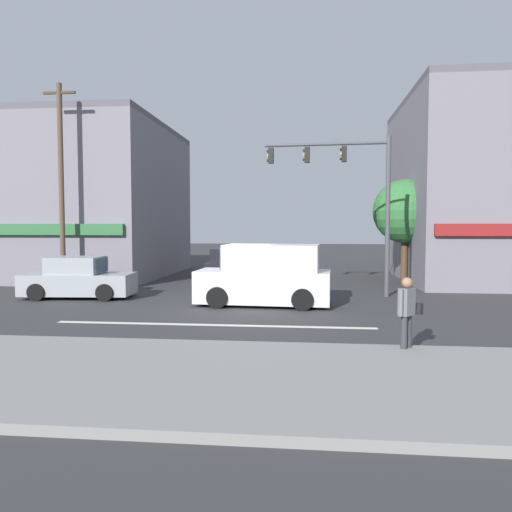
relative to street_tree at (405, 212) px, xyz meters
name	(u,v)px	position (x,y,z in m)	size (l,w,h in m)	color
ground_plane	(232,305)	(-7.21, -7.55, -3.44)	(120.00, 120.00, 0.00)	#333335
lane_marking_stripe	(213,325)	(-7.21, -11.05, -3.43)	(9.00, 0.24, 0.01)	silver
sidewalk_curb	(159,376)	(-7.21, -16.05, -3.36)	(40.00, 5.00, 0.16)	gray
building_left_block	(49,201)	(-19.11, 2.17, 0.69)	(13.52, 11.11, 8.27)	slate
street_tree	(405,212)	(0.00, 0.00, 0.00)	(3.06, 3.06, 4.99)	#4C3823
utility_pole_near_left	(61,184)	(-15.05, -4.26, 1.09)	(1.40, 0.22, 8.75)	brown
traffic_light_mast	(354,186)	(-2.85, -4.74, 0.86)	(4.89, 0.49, 6.20)	#47474C
van_crossing_leftbound	(266,276)	(-6.04, -7.41, -2.43)	(4.70, 2.24, 2.11)	silver
sedan_approaching_near	(229,265)	(-8.72, 1.06, -2.73)	(2.00, 4.16, 1.58)	black
sedan_parked_curbside	(78,279)	(-13.34, -6.41, -2.73)	(4.22, 2.12, 1.58)	#999EA3
pedestrian_foreground_with_bag	(407,311)	(-2.48, -13.79, -2.49)	(0.58, 0.58, 1.67)	#333338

